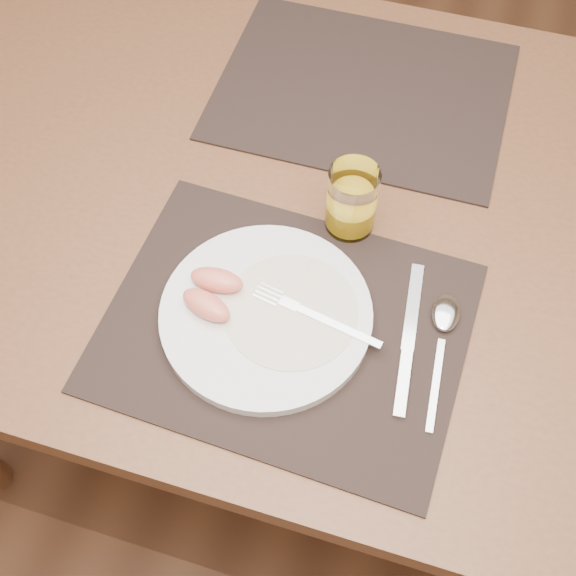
% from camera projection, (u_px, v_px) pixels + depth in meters
% --- Properties ---
extents(ground, '(5.00, 5.00, 0.00)m').
position_uv_depth(ground, '(317.00, 403.00, 1.67)').
color(ground, '#55311D').
rests_on(ground, ground).
extents(table, '(1.40, 0.90, 0.75)m').
position_uv_depth(table, '(332.00, 233.00, 1.10)').
color(table, brown).
rests_on(table, ground).
extents(placemat_near, '(0.46, 0.37, 0.00)m').
position_uv_depth(placemat_near, '(286.00, 327.00, 0.92)').
color(placemat_near, black).
rests_on(placemat_near, table).
extents(placemat_far, '(0.45, 0.35, 0.00)m').
position_uv_depth(placemat_far, '(363.00, 91.00, 1.14)').
color(placemat_far, black).
rests_on(placemat_far, table).
extents(plate, '(0.27, 0.27, 0.02)m').
position_uv_depth(plate, '(266.00, 314.00, 0.91)').
color(plate, white).
rests_on(plate, placemat_near).
extents(plate_dressing, '(0.17, 0.17, 0.00)m').
position_uv_depth(plate_dressing, '(291.00, 310.00, 0.91)').
color(plate_dressing, white).
rests_on(plate_dressing, plate).
extents(fork, '(0.17, 0.05, 0.00)m').
position_uv_depth(fork, '(306.00, 312.00, 0.90)').
color(fork, silver).
rests_on(fork, plate).
extents(knife, '(0.04, 0.22, 0.01)m').
position_uv_depth(knife, '(407.00, 350.00, 0.89)').
color(knife, silver).
rests_on(knife, placemat_near).
extents(spoon, '(0.04, 0.19, 0.01)m').
position_uv_depth(spoon, '(444.00, 323.00, 0.91)').
color(spoon, silver).
rests_on(spoon, placemat_near).
extents(juice_glass, '(0.07, 0.07, 0.10)m').
position_uv_depth(juice_glass, '(352.00, 203.00, 0.96)').
color(juice_glass, white).
rests_on(juice_glass, placemat_near).
extents(grapefruit_wedges, '(0.08, 0.08, 0.03)m').
position_uv_depth(grapefruit_wedges, '(212.00, 292.00, 0.91)').
color(grapefruit_wedges, '#EE7C61').
rests_on(grapefruit_wedges, plate).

